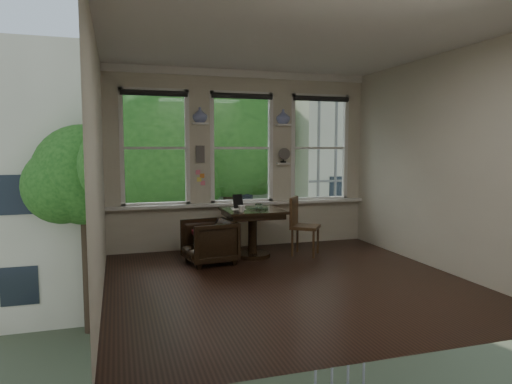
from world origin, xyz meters
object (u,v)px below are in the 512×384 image
object	(u,v)px
laptop	(259,209)
mug	(242,209)
armchair_left	(209,242)
table	(252,233)
side_chair_right	(305,226)

from	to	relation	value
laptop	mug	distance (m)	0.36
armchair_left	table	bearing A→B (deg)	97.82
armchair_left	side_chair_right	world-z (taller)	side_chair_right
side_chair_right	mug	bearing A→B (deg)	132.97
table	laptop	xyz separation A→B (m)	(0.07, -0.11, 0.39)
table	side_chair_right	xyz separation A→B (m)	(0.84, -0.14, 0.09)
armchair_left	mug	bearing A→B (deg)	75.40
laptop	mug	bearing A→B (deg)	-132.54
table	laptop	size ratio (longest dim) A/B	3.06
armchair_left	mug	distance (m)	0.68
laptop	mug	xyz separation A→B (m)	(-0.32, -0.16, 0.04)
laptop	mug	world-z (taller)	mug
side_chair_right	laptop	bearing A→B (deg)	123.80
armchair_left	side_chair_right	size ratio (longest dim) A/B	0.78
armchair_left	mug	size ratio (longest dim) A/B	6.49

